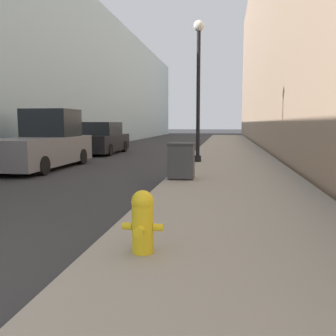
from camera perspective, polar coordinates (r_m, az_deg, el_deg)
The scene contains 7 objects.
sidewalk_right at distance 20.20m, azimuth 9.52°, elevation 2.11°, with size 3.94×60.00×0.14m.
building_left_glass at distance 32.02m, azimuth -19.54°, elevation 12.55°, with size 12.00×60.00×10.18m.
fire_hydrant at distance 4.59m, azimuth -3.88°, elevation -7.93°, with size 0.50×0.39×0.77m.
trash_bin at distance 10.61m, azimuth 2.06°, elevation 1.19°, with size 0.73×0.70×1.02m.
lamppost at distance 15.41m, azimuth 4.65°, elevation 13.56°, with size 0.43×0.43×5.59m.
pickup_truck at distance 15.03m, azimuth -18.48°, elevation 3.46°, with size 2.11×5.45×2.26m.
parked_sedan_near at distance 21.35m, azimuth -9.91°, elevation 4.33°, with size 1.89×4.80×1.76m.
Camera 1 is at (4.94, -2.13, 1.72)m, focal length 40.00 mm.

